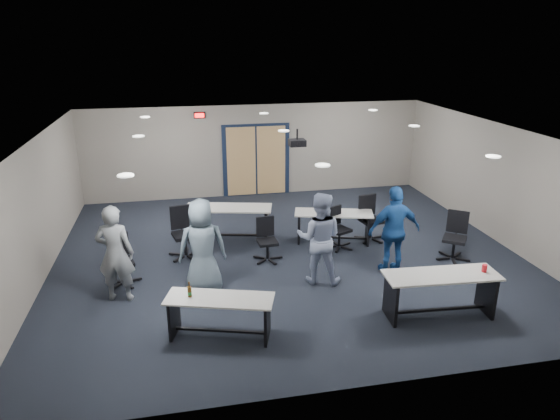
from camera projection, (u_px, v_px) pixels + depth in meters
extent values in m
plane|color=black|center=(288.00, 254.00, 11.07)|extent=(10.00, 10.00, 0.00)
cube|color=gray|center=(256.00, 151.00, 14.77)|extent=(10.00, 0.04, 2.70)
cube|color=gray|center=(362.00, 302.00, 6.46)|extent=(10.00, 0.04, 2.70)
cube|color=gray|center=(37.00, 212.00, 9.68)|extent=(0.04, 9.00, 2.70)
cube|color=gray|center=(499.00, 183.00, 11.55)|extent=(0.04, 9.00, 2.70)
cube|color=white|center=(289.00, 134.00, 10.16)|extent=(10.00, 9.00, 0.04)
cube|color=#101A31|center=(256.00, 161.00, 14.84)|extent=(2.00, 0.06, 2.20)
cube|color=tan|center=(241.00, 162.00, 14.74)|extent=(0.85, 0.04, 2.05)
cube|color=tan|center=(271.00, 160.00, 14.91)|extent=(0.85, 0.04, 2.05)
cube|color=black|center=(199.00, 115.00, 14.06)|extent=(0.32, 0.05, 0.18)
cube|color=#FF0C0C|center=(199.00, 115.00, 14.03)|extent=(0.26, 0.02, 0.12)
cylinder|color=black|center=(297.00, 134.00, 10.72)|extent=(0.04, 0.04, 0.24)
cube|color=black|center=(297.00, 143.00, 10.78)|extent=(0.35, 0.30, 0.14)
cylinder|color=black|center=(299.00, 144.00, 10.64)|extent=(0.08, 0.03, 0.08)
cube|color=#B9B7AF|center=(219.00, 299.00, 7.87)|extent=(1.80, 1.04, 0.03)
cube|color=black|center=(174.00, 315.00, 8.06)|extent=(0.20, 0.51, 0.67)
cube|color=black|center=(267.00, 320.00, 7.92)|extent=(0.20, 0.51, 0.67)
cube|color=black|center=(221.00, 331.00, 8.07)|extent=(1.47, 0.49, 0.04)
cube|color=#B9B7AF|center=(442.00, 275.00, 8.43)|extent=(1.99, 0.78, 0.03)
cube|color=black|center=(391.00, 299.00, 8.45)|extent=(0.09, 0.60, 0.76)
cube|color=black|center=(487.00, 293.00, 8.67)|extent=(0.09, 0.60, 0.76)
cube|color=black|center=(438.00, 310.00, 8.65)|extent=(1.73, 0.17, 0.04)
cylinder|color=red|center=(484.00, 268.00, 8.50)|extent=(0.09, 0.09, 0.13)
cube|color=#B9B7AF|center=(228.00, 208.00, 11.61)|extent=(2.11, 1.12, 0.03)
cube|color=black|center=(191.00, 224.00, 11.78)|extent=(0.20, 0.61, 0.78)
cube|color=black|center=(267.00, 225.00, 11.72)|extent=(0.20, 0.61, 0.78)
cube|color=black|center=(229.00, 235.00, 11.84)|extent=(1.75, 0.47, 0.04)
cube|color=#B9B7AF|center=(334.00, 213.00, 11.52)|extent=(1.89, 1.05, 0.03)
cube|color=black|center=(299.00, 227.00, 11.69)|extent=(0.19, 0.54, 0.70)
cube|color=black|center=(368.00, 228.00, 11.59)|extent=(0.19, 0.54, 0.70)
cube|color=black|center=(333.00, 237.00, 11.73)|extent=(1.55, 0.47, 0.04)
imported|color=gray|center=(115.00, 254.00, 8.91)|extent=(0.74, 0.56, 1.83)
imported|color=slate|center=(202.00, 247.00, 9.20)|extent=(0.90, 0.59, 1.83)
imported|color=#94A1C4|center=(319.00, 238.00, 9.59)|extent=(1.08, 0.96, 1.83)
imported|color=navy|center=(394.00, 230.00, 9.96)|extent=(1.07, 0.45, 1.83)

